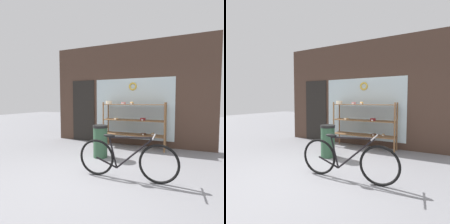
% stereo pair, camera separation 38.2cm
% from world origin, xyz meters
% --- Properties ---
extents(ground_plane, '(30.00, 30.00, 0.00)m').
position_xyz_m(ground_plane, '(0.00, 0.00, 0.00)').
color(ground_plane, gray).
extents(storefront_facade, '(5.16, 0.13, 3.24)m').
position_xyz_m(storefront_facade, '(-0.05, 2.83, 1.57)').
color(storefront_facade, '#473328').
rests_on(storefront_facade, ground_plane).
extents(display_case, '(1.85, 0.44, 1.40)m').
position_xyz_m(display_case, '(0.28, 2.47, 0.85)').
color(display_case, brown).
rests_on(display_case, ground_plane).
extents(bicycle, '(1.82, 0.46, 0.81)m').
position_xyz_m(bicycle, '(0.70, 0.37, 0.37)').
color(bicycle, black).
rests_on(bicycle, ground_plane).
extents(trash_bin, '(0.37, 0.37, 0.80)m').
position_xyz_m(trash_bin, '(-0.24, 1.32, 0.43)').
color(trash_bin, '#2D5138').
rests_on(trash_bin, ground_plane).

